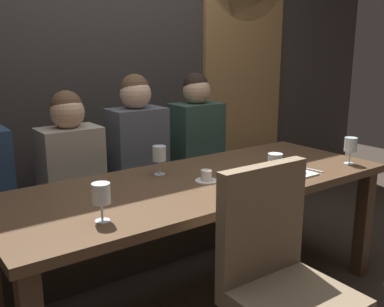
{
  "coord_description": "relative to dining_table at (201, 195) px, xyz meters",
  "views": [
    {
      "loc": [
        -1.38,
        -1.81,
        1.44
      ],
      "look_at": [
        0.07,
        0.18,
        0.84
      ],
      "focal_mm": 41.18,
      "sensor_mm": 36.0,
      "label": 1
    }
  ],
  "objects": [
    {
      "name": "espresso_cup",
      "position": [
        -0.0,
        -0.05,
        0.11
      ],
      "size": [
        0.12,
        0.12,
        0.06
      ],
      "color": "white",
      "rests_on": "dining_table"
    },
    {
      "name": "wine_glass_center_back",
      "position": [
        -0.13,
        0.22,
        0.2
      ],
      "size": [
        0.08,
        0.08,
        0.16
      ],
      "color": "silver",
      "rests_on": "dining_table"
    },
    {
      "name": "diner_far_end",
      "position": [
        -0.01,
        0.67,
        0.19
      ],
      "size": [
        0.36,
        0.24,
        0.82
      ],
      "color": "#4C515B",
      "rests_on": "banquette_bench"
    },
    {
      "name": "dessert_plate",
      "position": [
        0.5,
        -0.23,
        0.1
      ],
      "size": [
        0.19,
        0.19,
        0.05
      ],
      "color": "white",
      "rests_on": "dining_table"
    },
    {
      "name": "diner_bearded",
      "position": [
        -0.46,
        0.68,
        0.15
      ],
      "size": [
        0.36,
        0.24,
        0.74
      ],
      "color": "#9E9384",
      "rests_on": "banquette_bench"
    },
    {
      "name": "fork_on_table",
      "position": [
        0.63,
        -0.22,
        0.09
      ],
      "size": [
        0.04,
        0.17,
        0.01
      ],
      "primitive_type": "cube",
      "rotation": [
        0.0,
        0.0,
        0.16
      ],
      "color": "silver",
      "rests_on": "dining_table"
    },
    {
      "name": "back_wall_tiled",
      "position": [
        0.0,
        1.22,
        0.85
      ],
      "size": [
        6.0,
        0.12,
        3.0
      ],
      "primitive_type": "cube",
      "color": "#383330",
      "rests_on": "ground"
    },
    {
      "name": "wine_glass_far_left",
      "position": [
        -0.68,
        -0.23,
        0.2
      ],
      "size": [
        0.08,
        0.08,
        0.16
      ],
      "color": "silver",
      "rests_on": "dining_table"
    },
    {
      "name": "wine_glass_far_right",
      "position": [
        0.94,
        -0.27,
        0.2
      ],
      "size": [
        0.08,
        0.08,
        0.16
      ],
      "color": "silver",
      "rests_on": "dining_table"
    },
    {
      "name": "wine_glass_end_right",
      "position": [
        0.26,
        -0.29,
        0.2
      ],
      "size": [
        0.08,
        0.08,
        0.16
      ],
      "color": "silver",
      "rests_on": "dining_table"
    },
    {
      "name": "ground",
      "position": [
        0.0,
        0.0,
        -0.65
      ],
      "size": [
        9.0,
        9.0,
        0.0
      ],
      "primitive_type": "plane",
      "color": "#382D26"
    },
    {
      "name": "dining_table",
      "position": [
        0.0,
        0.0,
        0.0
      ],
      "size": [
        2.2,
        0.84,
        0.74
      ],
      "color": "#493422",
      "rests_on": "ground"
    },
    {
      "name": "diner_near_end",
      "position": [
        0.51,
        0.73,
        0.18
      ],
      "size": [
        0.36,
        0.24,
        0.81
      ],
      "color": "#2D473D",
      "rests_on": "banquette_bench"
    },
    {
      "name": "banquette_bench",
      "position": [
        0.0,
        0.7,
        -0.42
      ],
      "size": [
        2.5,
        0.44,
        0.45
      ],
      "color": "#312A23",
      "rests_on": "ground"
    },
    {
      "name": "arched_door",
      "position": [
        1.35,
        1.15,
        0.71
      ],
      "size": [
        0.9,
        0.05,
        2.55
      ],
      "color": "olive",
      "rests_on": "ground"
    },
    {
      "name": "chair_near_side",
      "position": [
        -0.15,
        -0.72,
        -0.09
      ],
      "size": [
        0.45,
        0.45,
        0.98
      ],
      "color": "brown",
      "rests_on": "ground"
    }
  ]
}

